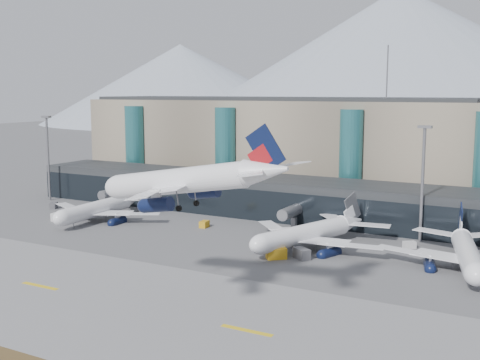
{
  "coord_description": "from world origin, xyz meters",
  "views": [
    {
      "loc": [
        57.38,
        -85.17,
        33.06
      ],
      "look_at": [
        -6.82,
        32.0,
        13.14
      ],
      "focal_mm": 45.0,
      "sensor_mm": 36.0,
      "label": 1
    }
  ],
  "objects_px": {
    "veh_f": "(54,205)",
    "veh_h": "(276,253)",
    "veh_g": "(302,236)",
    "veh_a": "(59,217)",
    "hero_jet": "(197,174)",
    "jet_parked_mid": "(316,226)",
    "lightmast_left": "(48,153)",
    "lightmast_mid": "(423,177)",
    "jet_parked_right": "(466,244)",
    "veh_b": "(204,224)",
    "veh_c": "(302,253)",
    "jet_parked_left": "(105,203)",
    "veh_d": "(409,245)"
  },
  "relations": [
    {
      "from": "veh_f",
      "to": "veh_h",
      "type": "xyz_separation_m",
      "value": [
        77.47,
        -16.39,
        0.25
      ]
    },
    {
      "from": "veh_f",
      "to": "veh_h",
      "type": "relative_size",
      "value": 0.76
    },
    {
      "from": "veh_c",
      "to": "veh_h",
      "type": "relative_size",
      "value": 0.97
    },
    {
      "from": "jet_parked_left",
      "to": "jet_parked_mid",
      "type": "relative_size",
      "value": 0.97
    },
    {
      "from": "lightmast_mid",
      "to": "jet_parked_left",
      "type": "distance_m",
      "value": 79.31
    },
    {
      "from": "veh_b",
      "to": "jet_parked_mid",
      "type": "bearing_deg",
      "value": -103.85
    },
    {
      "from": "veh_d",
      "to": "veh_h",
      "type": "relative_size",
      "value": 0.67
    },
    {
      "from": "lightmast_mid",
      "to": "veh_a",
      "type": "xyz_separation_m",
      "value": [
        -85.47,
        -23.56,
        -13.39
      ]
    },
    {
      "from": "hero_jet",
      "to": "jet_parked_mid",
      "type": "distance_m",
      "value": 47.54
    },
    {
      "from": "hero_jet",
      "to": "veh_h",
      "type": "height_order",
      "value": "hero_jet"
    },
    {
      "from": "veh_a",
      "to": "veh_c",
      "type": "relative_size",
      "value": 0.95
    },
    {
      "from": "lightmast_left",
      "to": "hero_jet",
      "type": "height_order",
      "value": "hero_jet"
    },
    {
      "from": "jet_parked_mid",
      "to": "veh_h",
      "type": "bearing_deg",
      "value": -175.03
    },
    {
      "from": "hero_jet",
      "to": "veh_h",
      "type": "relative_size",
      "value": 8.58
    },
    {
      "from": "veh_f",
      "to": "veh_a",
      "type": "bearing_deg",
      "value": -159.06
    },
    {
      "from": "lightmast_left",
      "to": "jet_parked_mid",
      "type": "relative_size",
      "value": 0.71
    },
    {
      "from": "veh_g",
      "to": "lightmast_left",
      "type": "bearing_deg",
      "value": -137.88
    },
    {
      "from": "veh_b",
      "to": "hero_jet",
      "type": "bearing_deg",
      "value": -155.32
    },
    {
      "from": "lightmast_mid",
      "to": "hero_jet",
      "type": "bearing_deg",
      "value": -108.28
    },
    {
      "from": "veh_a",
      "to": "veh_g",
      "type": "height_order",
      "value": "veh_a"
    },
    {
      "from": "jet_parked_mid",
      "to": "veh_f",
      "type": "height_order",
      "value": "jet_parked_mid"
    },
    {
      "from": "veh_c",
      "to": "hero_jet",
      "type": "bearing_deg",
      "value": -58.02
    },
    {
      "from": "veh_b",
      "to": "veh_d",
      "type": "bearing_deg",
      "value": -91.63
    },
    {
      "from": "jet_parked_right",
      "to": "veh_h",
      "type": "bearing_deg",
      "value": 96.84
    },
    {
      "from": "hero_jet",
      "to": "jet_parked_mid",
      "type": "height_order",
      "value": "hero_jet"
    },
    {
      "from": "lightmast_mid",
      "to": "veh_b",
      "type": "height_order",
      "value": "lightmast_mid"
    },
    {
      "from": "jet_parked_left",
      "to": "veh_f",
      "type": "height_order",
      "value": "jet_parked_left"
    },
    {
      "from": "veh_a",
      "to": "veh_f",
      "type": "xyz_separation_m",
      "value": [
        -13.84,
        11.62,
        -0.19
      ]
    },
    {
      "from": "hero_jet",
      "to": "veh_h",
      "type": "bearing_deg",
      "value": 94.28
    },
    {
      "from": "veh_a",
      "to": "veh_b",
      "type": "bearing_deg",
      "value": 5.99
    },
    {
      "from": "veh_d",
      "to": "lightmast_left",
      "type": "bearing_deg",
      "value": 140.33
    },
    {
      "from": "lightmast_mid",
      "to": "jet_parked_right",
      "type": "xyz_separation_m",
      "value": [
        11.79,
        -15.61,
        -10.11
      ]
    },
    {
      "from": "jet_parked_left",
      "to": "veh_f",
      "type": "xyz_separation_m",
      "value": [
        -22.21,
        3.63,
        -3.45
      ]
    },
    {
      "from": "veh_d",
      "to": "jet_parked_right",
      "type": "bearing_deg",
      "value": -70.39
    },
    {
      "from": "jet_parked_right",
      "to": "veh_f",
      "type": "distance_m",
      "value": 111.21
    },
    {
      "from": "veh_h",
      "to": "lightmast_left",
      "type": "bearing_deg",
      "value": 123.44
    },
    {
      "from": "jet_parked_mid",
      "to": "veh_c",
      "type": "xyz_separation_m",
      "value": [
        1.14,
        -10.23,
        -3.35
      ]
    },
    {
      "from": "veh_f",
      "to": "veh_g",
      "type": "xyz_separation_m",
      "value": [
        75.87,
        0.15,
        -0.04
      ]
    },
    {
      "from": "veh_g",
      "to": "veh_h",
      "type": "bearing_deg",
      "value": -36.58
    },
    {
      "from": "jet_parked_left",
      "to": "lightmast_mid",
      "type": "bearing_deg",
      "value": -80.95
    },
    {
      "from": "jet_parked_mid",
      "to": "veh_f",
      "type": "bearing_deg",
      "value": 106.63
    },
    {
      "from": "lightmast_mid",
      "to": "veh_d",
      "type": "bearing_deg",
      "value": -94.31
    },
    {
      "from": "veh_g",
      "to": "veh_f",
      "type": "bearing_deg",
      "value": -131.97
    },
    {
      "from": "veh_f",
      "to": "veh_g",
      "type": "height_order",
      "value": "veh_f"
    },
    {
      "from": "hero_jet",
      "to": "veh_f",
      "type": "bearing_deg",
      "value": 149.49
    },
    {
      "from": "lightmast_left",
      "to": "hero_jet",
      "type": "relative_size",
      "value": 0.76
    },
    {
      "from": "hero_jet",
      "to": "veh_a",
      "type": "distance_m",
      "value": 77.73
    },
    {
      "from": "veh_b",
      "to": "veh_f",
      "type": "height_order",
      "value": "veh_f"
    },
    {
      "from": "veh_b",
      "to": "veh_d",
      "type": "distance_m",
      "value": 48.74
    },
    {
      "from": "veh_b",
      "to": "veh_f",
      "type": "bearing_deg",
      "value": 83.88
    }
  ]
}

